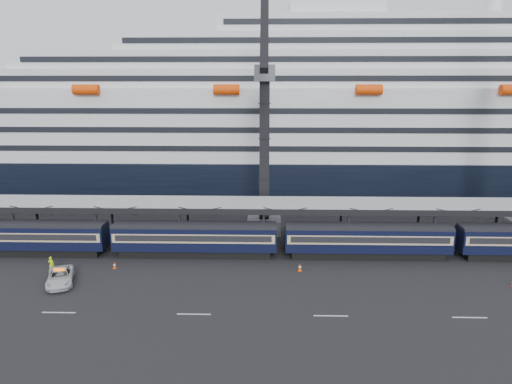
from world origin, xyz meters
TOP-DOWN VIEW (x-y plane):
  - ground at (0.00, 0.00)m, footprint 260.00×260.00m
  - train at (-4.65, 10.00)m, footprint 133.05×3.00m
  - canopy at (0.00, 14.00)m, footprint 130.00×6.25m
  - cruise_ship at (-1.08, 45.99)m, footprint 214.09×28.84m
  - crane_dark_near at (-20.00, 18.59)m, footprint 4.50×17.75m
  - pickup_truck at (-40.48, 1.95)m, footprint 4.03×5.74m
  - worker at (-42.67, 4.74)m, footprint 0.70×0.51m
  - traffic_cone_b at (-36.29, 5.98)m, footprint 0.38×0.38m
  - traffic_cone_c at (-16.03, 5.77)m, footprint 0.43×0.43m

SIDE VIEW (x-z plane):
  - ground at x=0.00m, z-range 0.00..0.00m
  - traffic_cone_b at x=-36.29m, z-range 0.00..0.76m
  - traffic_cone_c at x=-16.03m, z-range -0.01..0.86m
  - pickup_truck at x=-40.48m, z-range 0.00..1.45m
  - worker at x=-42.67m, z-range 0.00..1.78m
  - train at x=-4.65m, z-range 0.18..4.23m
  - canopy at x=0.00m, z-range 2.49..8.01m
  - crane_dark_near at x=-20.00m, z-range -5.61..29.47m
  - cruise_ship at x=-1.08m, z-range -4.66..29.34m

